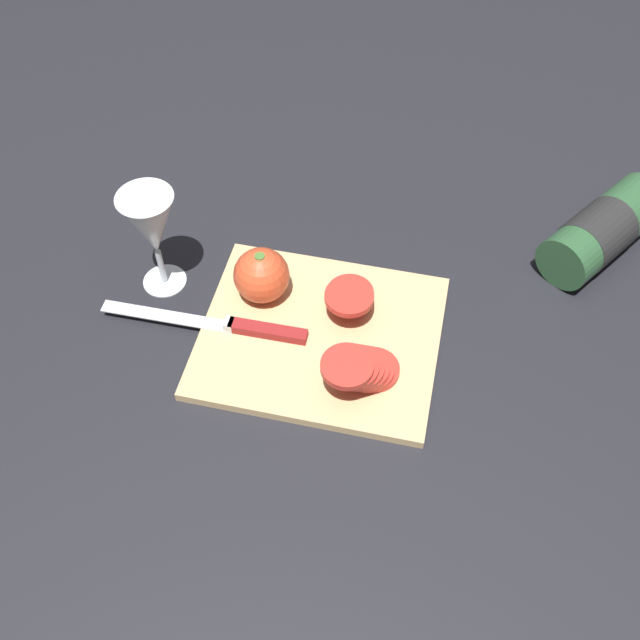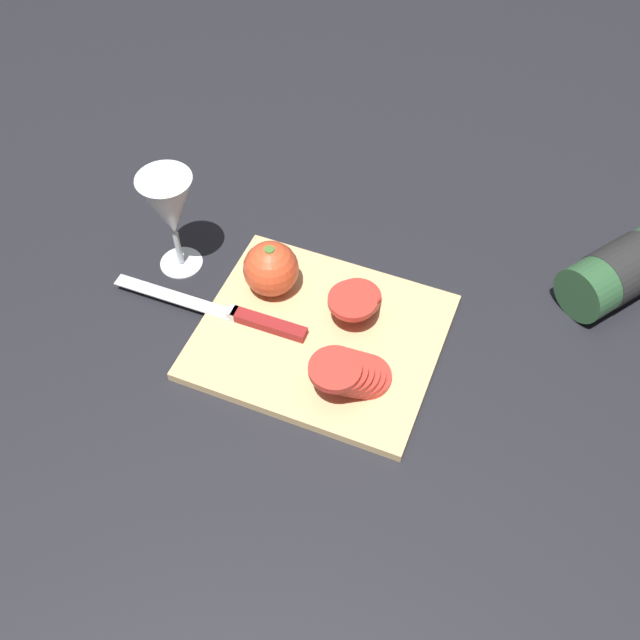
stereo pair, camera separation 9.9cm
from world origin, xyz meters
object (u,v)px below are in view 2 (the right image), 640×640
at_px(wine_bottle, 634,263).
at_px(tomato_slice_stack_near, 355,299).
at_px(whole_tomato, 271,269).
at_px(wine_glass, 170,210).
at_px(tomato_slice_stack_far, 351,373).
at_px(knife, 247,318).

bearing_deg(wine_bottle, tomato_slice_stack_near, -148.99).
bearing_deg(whole_tomato, wine_glass, 179.09).
bearing_deg(tomato_slice_stack_far, whole_tomato, 144.75).
distance_m(whole_tomato, knife, 0.08).
xyz_separation_m(whole_tomato, tomato_slice_stack_far, (0.16, -0.11, -0.01)).
relative_size(wine_bottle, tomato_slice_stack_near, 2.92).
height_order(wine_bottle, wine_glass, wine_glass).
bearing_deg(tomato_slice_stack_near, wine_glass, -179.56).
distance_m(whole_tomato, tomato_slice_stack_near, 0.12).
height_order(wine_bottle, tomato_slice_stack_near, wine_bottle).
distance_m(wine_glass, whole_tomato, 0.16).
relative_size(knife, tomato_slice_stack_near, 2.83).
relative_size(knife, tomato_slice_stack_far, 2.89).
xyz_separation_m(wine_bottle, knife, (-0.48, -0.28, -0.02)).
bearing_deg(wine_glass, whole_tomato, -0.91).
distance_m(wine_bottle, wine_glass, 0.66).
distance_m(wine_bottle, knife, 0.55).
bearing_deg(whole_tomato, wine_bottle, 24.34).
relative_size(wine_glass, tomato_slice_stack_near, 1.60).
relative_size(wine_glass, tomato_slice_stack_far, 1.63).
relative_size(wine_glass, whole_tomato, 2.09).
distance_m(wine_bottle, tomato_slice_stack_near, 0.40).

